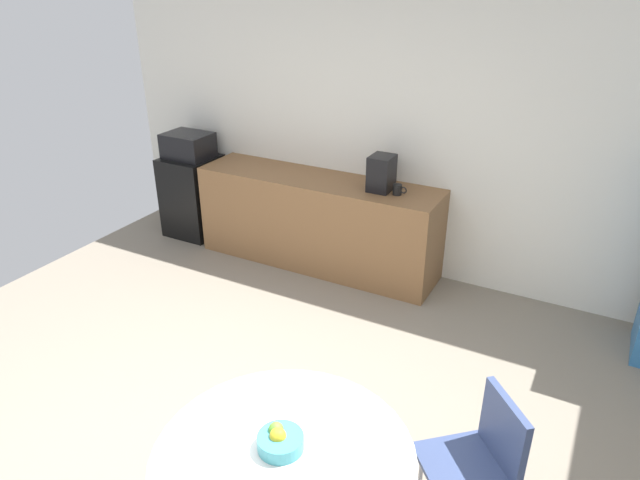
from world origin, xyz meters
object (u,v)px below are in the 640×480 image
(chair_navy, at_px, (484,451))
(mug_white, at_px, (398,190))
(fruit_bowl, at_px, (280,440))
(round_table, at_px, (284,474))
(mini_fridge, at_px, (193,196))
(microwave, at_px, (188,145))
(coffee_maker, at_px, (382,173))

(chair_navy, height_order, mug_white, mug_white)
(fruit_bowl, xyz_separation_m, mug_white, (-0.55, 2.86, 0.16))
(round_table, height_order, mug_white, mug_white)
(round_table, xyz_separation_m, fruit_bowl, (-0.04, 0.03, 0.17))
(round_table, relative_size, chair_navy, 1.45)
(mini_fridge, height_order, fruit_bowl, mini_fridge)
(microwave, bearing_deg, round_table, -44.54)
(round_table, xyz_separation_m, chair_navy, (0.76, 0.68, -0.10))
(microwave, height_order, fruit_bowl, microwave)
(mini_fridge, xyz_separation_m, mug_white, (2.38, -0.04, 0.51))
(microwave, distance_m, fruit_bowl, 4.13)
(mini_fridge, height_order, mug_white, mug_white)
(round_table, distance_m, coffee_maker, 3.06)
(round_table, relative_size, fruit_bowl, 5.61)
(mini_fridge, relative_size, microwave, 1.82)
(microwave, xyz_separation_m, chair_navy, (3.74, -2.25, -0.48))
(mug_white, bearing_deg, fruit_bowl, -79.07)
(microwave, bearing_deg, chair_navy, -31.06)
(round_table, height_order, coffee_maker, coffee_maker)
(chair_navy, height_order, fruit_bowl, fruit_bowl)
(mug_white, distance_m, coffee_maker, 0.21)
(mini_fridge, height_order, coffee_maker, coffee_maker)
(mini_fridge, relative_size, round_table, 0.73)
(mini_fridge, xyz_separation_m, round_table, (2.97, -2.93, 0.19))
(microwave, distance_m, mug_white, 2.38)
(mini_fridge, bearing_deg, microwave, 0.00)
(mug_white, bearing_deg, mini_fridge, 179.07)
(round_table, relative_size, mug_white, 9.32)
(mini_fridge, distance_m, coffee_maker, 2.29)
(microwave, bearing_deg, mini_fridge, 0.00)
(chair_navy, xyz_separation_m, coffee_maker, (-1.53, 2.25, 0.54))
(fruit_bowl, bearing_deg, chair_navy, 38.89)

